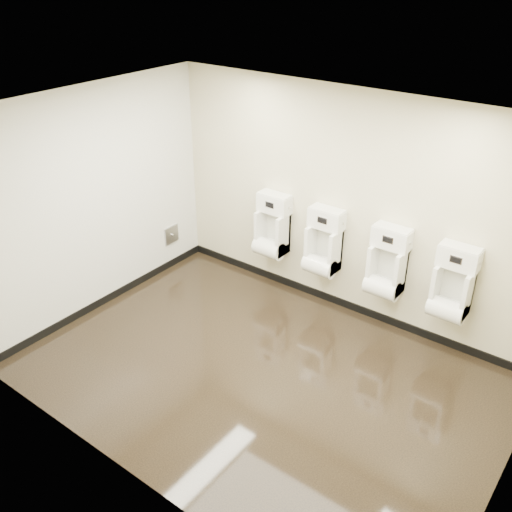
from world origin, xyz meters
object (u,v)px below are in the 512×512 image
Objects in this scene: urinal_0 at (272,230)px; urinal_2 at (386,267)px; access_panel at (171,235)px; urinal_1 at (323,247)px; urinal_3 at (452,288)px.

urinal_2 is at bearing 0.00° from urinal_0.
access_panel is 1.57m from urinal_0.
urinal_3 is (1.63, 0.00, 0.00)m from urinal_1.
urinal_1 is at bearing 180.00° from urinal_3.
urinal_0 is 1.64m from urinal_2.
urinal_2 is (3.11, 0.40, 0.35)m from access_panel.
urinal_2 is at bearing 7.34° from access_panel.
access_panel is 3.92m from urinal_3.
urinal_2 is (1.64, 0.00, 0.00)m from urinal_0.
access_panel is at bearing -172.66° from urinal_2.
urinal_3 is (0.78, 0.00, 0.00)m from urinal_2.
urinal_2 and urinal_3 have the same top height.
urinal_0 is (1.47, 0.40, 0.35)m from access_panel.
urinal_1 reaches higher than access_panel.
urinal_1 is 1.00× the size of urinal_3.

